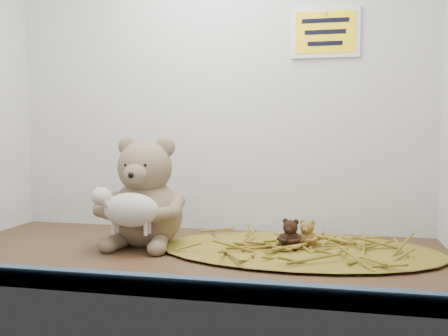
% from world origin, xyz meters
% --- Properties ---
extents(alcove_shell, '(1.20, 0.60, 0.90)m').
position_xyz_m(alcove_shell, '(0.00, 0.09, 0.45)').
color(alcove_shell, '#412B16').
rests_on(alcove_shell, ground).
extents(front_rail, '(1.19, 0.02, 0.04)m').
position_xyz_m(front_rail, '(0.00, -0.29, 0.02)').
color(front_rail, '#334662').
rests_on(front_rail, shelf_floor).
extents(straw_bed, '(0.67, 0.39, 0.01)m').
position_xyz_m(straw_bed, '(0.25, 0.07, 0.01)').
color(straw_bed, brown).
rests_on(straw_bed, shelf_floor).
extents(main_teddy, '(0.22, 0.23, 0.27)m').
position_xyz_m(main_teddy, '(-0.13, 0.07, 0.14)').
color(main_teddy, '#8D7257').
rests_on(main_teddy, shelf_floor).
extents(toy_lamb, '(0.17, 0.10, 0.11)m').
position_xyz_m(toy_lamb, '(-0.13, -0.03, 0.10)').
color(toy_lamb, beige).
rests_on(toy_lamb, main_teddy).
extents(mini_teddy_tan, '(0.07, 0.07, 0.07)m').
position_xyz_m(mini_teddy_tan, '(0.27, 0.08, 0.05)').
color(mini_teddy_tan, olive).
rests_on(mini_teddy_tan, straw_bed).
extents(mini_teddy_brown, '(0.07, 0.07, 0.07)m').
position_xyz_m(mini_teddy_brown, '(0.23, 0.06, 0.05)').
color(mini_teddy_brown, black).
rests_on(mini_teddy_brown, straw_bed).
extents(wall_sign, '(0.16, 0.01, 0.11)m').
position_xyz_m(wall_sign, '(0.30, 0.29, 0.55)').
color(wall_sign, yellow).
rests_on(wall_sign, back_wall).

